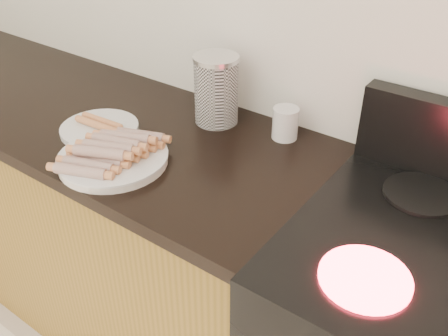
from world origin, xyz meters
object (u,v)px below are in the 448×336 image
Objects in this scene: side_plate at (100,128)px; canister at (216,90)px; main_plate at (113,160)px; mug at (285,123)px.

canister is at bearing 46.45° from side_plate.
main_plate is 0.19m from side_plate.
side_plate is (-0.17, 0.10, -0.00)m from main_plate.
canister is at bearing -171.08° from mug.
main_plate reaches higher than side_plate.
mug reaches higher than side_plate.
main_plate is 0.38m from canister.
main_plate is 0.49m from mug.
mug is at bearing 8.92° from canister.
main_plate is at bearing -127.48° from mug.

